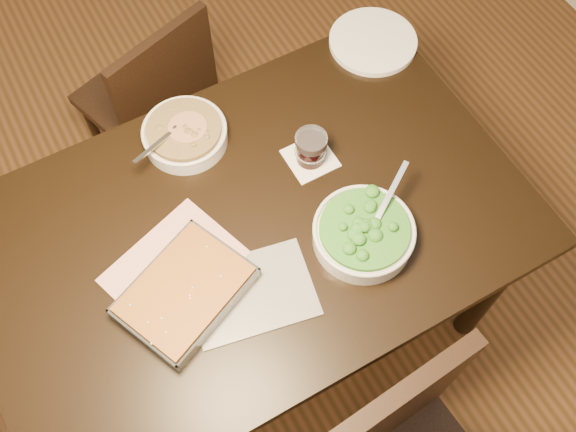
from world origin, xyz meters
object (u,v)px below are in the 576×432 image
object	(u,v)px
table	(253,240)
dinner_plate	(373,41)
stew_bowl	(185,134)
chair_far	(155,97)
baking_dish	(186,292)
broccoli_bowl	(364,233)
wine_tumbler	(311,148)

from	to	relation	value
table	dinner_plate	xyz separation A→B (m)	(0.60, 0.36, 0.10)
table	stew_bowl	world-z (taller)	stew_bowl
stew_bowl	dinner_plate	xyz separation A→B (m)	(0.64, 0.05, -0.02)
chair_far	baking_dish	bearing A→B (deg)	57.46
stew_bowl	dinner_plate	world-z (taller)	stew_bowl
baking_dish	dinner_plate	size ratio (longest dim) A/B	1.39
stew_bowl	baking_dish	size ratio (longest dim) A/B	0.67
broccoli_bowl	baking_dish	size ratio (longest dim) A/B	0.74
table	stew_bowl	size ratio (longest dim) A/B	5.78
dinner_plate	wine_tumbler	bearing A→B (deg)	-144.43
wine_tumbler	dinner_plate	size ratio (longest dim) A/B	0.36
wine_tumbler	chair_far	distance (m)	0.76
dinner_plate	chair_far	bearing A→B (deg)	148.25
table	baking_dish	size ratio (longest dim) A/B	3.85
stew_bowl	baking_dish	bearing A→B (deg)	-114.75
broccoli_bowl	wine_tumbler	size ratio (longest dim) A/B	2.86
broccoli_bowl	chair_far	bearing A→B (deg)	104.15
baking_dish	wine_tumbler	size ratio (longest dim) A/B	3.84
wine_tumbler	dinner_plate	world-z (taller)	wine_tumbler
broccoli_bowl	dinner_plate	size ratio (longest dim) A/B	1.03
dinner_plate	stew_bowl	bearing A→B (deg)	-175.80
broccoli_bowl	chair_far	world-z (taller)	broccoli_bowl
stew_bowl	chair_far	distance (m)	0.53
stew_bowl	broccoli_bowl	bearing A→B (deg)	-62.00
stew_bowl	broccoli_bowl	xyz separation A→B (m)	(0.26, -0.49, 0.00)
wine_tumbler	chair_far	size ratio (longest dim) A/B	0.12
baking_dish	dinner_plate	bearing A→B (deg)	5.62
wine_tumbler	dinner_plate	bearing A→B (deg)	35.57
wine_tumbler	dinner_plate	distance (m)	0.46
baking_dish	table	bearing A→B (deg)	0.43
table	broccoli_bowl	world-z (taller)	broccoli_bowl
table	baking_dish	xyz separation A→B (m)	(-0.23, -0.10, 0.12)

